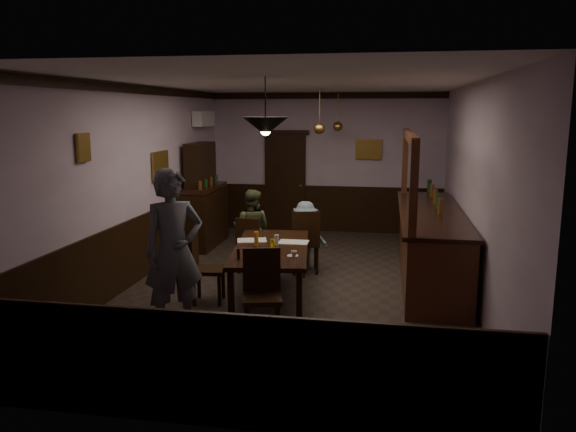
% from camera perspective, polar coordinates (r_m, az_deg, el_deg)
% --- Properties ---
extents(room, '(5.01, 8.01, 3.01)m').
position_cam_1_polar(room, '(8.28, 0.95, 2.97)').
color(room, '#2D2621').
rests_on(room, ground).
extents(dining_table, '(1.27, 2.31, 0.75)m').
position_cam_1_polar(dining_table, '(7.82, -1.70, -3.57)').
color(dining_table, black).
rests_on(dining_table, ground).
extents(chair_far_left, '(0.41, 0.41, 0.92)m').
position_cam_1_polar(chair_far_left, '(9.13, -3.96, -2.69)').
color(chair_far_left, black).
rests_on(chair_far_left, ground).
extents(chair_far_right, '(0.53, 0.53, 1.04)m').
position_cam_1_polar(chair_far_right, '(9.05, 1.79, -2.35)').
color(chair_far_right, black).
rests_on(chair_far_right, ground).
extents(chair_near, '(0.54, 0.54, 1.02)m').
position_cam_1_polar(chair_near, '(6.59, -2.65, -7.41)').
color(chair_near, black).
rests_on(chair_near, ground).
extents(chair_side, '(0.48, 0.48, 0.99)m').
position_cam_1_polar(chair_side, '(7.79, -8.68, -4.85)').
color(chair_side, black).
rests_on(chair_side, ground).
extents(person_standing, '(0.85, 0.81, 1.96)m').
position_cam_1_polar(person_standing, '(6.71, -11.53, -3.58)').
color(person_standing, '#5A5B67').
rests_on(person_standing, ground).
extents(person_seated_left, '(0.68, 0.54, 1.33)m').
position_cam_1_polar(person_seated_left, '(9.37, -3.73, -1.33)').
color(person_seated_left, '#4A5030').
rests_on(person_seated_left, ground).
extents(person_seated_right, '(0.77, 0.48, 1.14)m').
position_cam_1_polar(person_seated_right, '(9.33, 1.78, -1.97)').
color(person_seated_right, slate).
rests_on(person_seated_right, ground).
extents(newspaper_left, '(0.48, 0.40, 0.01)m').
position_cam_1_polar(newspaper_left, '(8.17, -3.69, -2.47)').
color(newspaper_left, silver).
rests_on(newspaper_left, dining_table).
extents(newspaper_right, '(0.43, 0.31, 0.01)m').
position_cam_1_polar(newspaper_right, '(8.04, 0.57, -2.66)').
color(newspaper_right, silver).
rests_on(newspaper_right, dining_table).
extents(napkin, '(0.17, 0.17, 0.00)m').
position_cam_1_polar(napkin, '(7.59, -2.25, -3.49)').
color(napkin, '#EED457').
rests_on(napkin, dining_table).
extents(saucer, '(0.15, 0.15, 0.01)m').
position_cam_1_polar(saucer, '(7.27, 0.48, -4.07)').
color(saucer, white).
rests_on(saucer, dining_table).
extents(coffee_cup, '(0.09, 0.09, 0.07)m').
position_cam_1_polar(coffee_cup, '(7.21, 0.60, -3.83)').
color(coffee_cup, white).
rests_on(coffee_cup, saucer).
extents(pastry_plate, '(0.22, 0.22, 0.01)m').
position_cam_1_polar(pastry_plate, '(7.22, -2.26, -4.17)').
color(pastry_plate, white).
rests_on(pastry_plate, dining_table).
extents(pastry_ring_a, '(0.13, 0.13, 0.04)m').
position_cam_1_polar(pastry_ring_a, '(7.26, -2.94, -3.88)').
color(pastry_ring_a, '#C68C47').
rests_on(pastry_ring_a, pastry_plate).
extents(pastry_ring_b, '(0.13, 0.13, 0.04)m').
position_cam_1_polar(pastry_ring_b, '(7.32, -2.29, -3.74)').
color(pastry_ring_b, '#C68C47').
rests_on(pastry_ring_b, pastry_plate).
extents(soda_can, '(0.07, 0.07, 0.12)m').
position_cam_1_polar(soda_can, '(7.72, -1.59, -2.79)').
color(soda_can, yellow).
rests_on(soda_can, dining_table).
extents(beer_glass, '(0.06, 0.06, 0.20)m').
position_cam_1_polar(beer_glass, '(7.82, -3.24, -2.34)').
color(beer_glass, '#BF721E').
rests_on(beer_glass, dining_table).
extents(water_glass, '(0.06, 0.06, 0.15)m').
position_cam_1_polar(water_glass, '(7.84, -1.17, -2.47)').
color(water_glass, silver).
rests_on(water_glass, dining_table).
extents(pepper_mill, '(0.04, 0.04, 0.14)m').
position_cam_1_polar(pepper_mill, '(7.14, -5.05, -3.86)').
color(pepper_mill, black).
rests_on(pepper_mill, dining_table).
extents(sideboard, '(0.54, 1.52, 2.01)m').
position_cam_1_polar(sideboard, '(11.05, -8.60, 1.13)').
color(sideboard, black).
rests_on(sideboard, ground).
extents(bar_counter, '(0.95, 4.07, 2.28)m').
position_cam_1_polar(bar_counter, '(9.06, 14.20, -2.60)').
color(bar_counter, '#442312').
rests_on(bar_counter, ground).
extents(door_back, '(0.90, 0.06, 2.10)m').
position_cam_1_polar(door_back, '(12.35, -0.29, 3.39)').
color(door_back, black).
rests_on(door_back, ground).
extents(ac_unit, '(0.20, 0.85, 0.30)m').
position_cam_1_polar(ac_unit, '(11.60, -8.56, 9.74)').
color(ac_unit, white).
rests_on(ac_unit, ground).
extents(picture_left_small, '(0.04, 0.28, 0.36)m').
position_cam_1_polar(picture_left_small, '(7.52, -20.07, 6.55)').
color(picture_left_small, olive).
rests_on(picture_left_small, ground).
extents(picture_left_large, '(0.04, 0.62, 0.48)m').
position_cam_1_polar(picture_left_large, '(9.70, -12.83, 5.02)').
color(picture_left_large, olive).
rests_on(picture_left_large, ground).
extents(picture_back, '(0.55, 0.04, 0.42)m').
position_cam_1_polar(picture_back, '(12.09, 8.20, 6.70)').
color(picture_back, olive).
rests_on(picture_back, ground).
extents(pendant_iron, '(0.56, 0.56, 0.69)m').
position_cam_1_polar(pendant_iron, '(6.78, -2.30, 9.09)').
color(pendant_iron, black).
rests_on(pendant_iron, ground).
extents(pendant_brass_mid, '(0.20, 0.20, 0.81)m').
position_cam_1_polar(pendant_brass_mid, '(10.00, 3.21, 8.86)').
color(pendant_brass_mid, '#BF8C3F').
rests_on(pendant_brass_mid, ground).
extents(pendant_brass_far, '(0.20, 0.20, 0.81)m').
position_cam_1_polar(pendant_brass_far, '(11.37, 5.08, 9.04)').
color(pendant_brass_far, '#BF8C3F').
rests_on(pendant_brass_far, ground).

